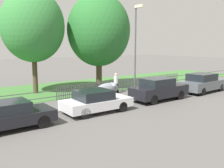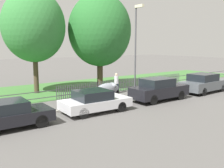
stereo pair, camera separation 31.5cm
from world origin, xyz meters
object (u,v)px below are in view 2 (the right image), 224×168
object	(u,v)px
parked_car_red_compact	(204,83)
pedestrian_near_fence	(116,82)
parked_car_silver_hatchback	(10,114)
parked_car_navy_estate	(159,89)
parked_car_black_saloon	(95,101)
tree_nearest_kerb	(34,26)
street_lamp	(136,42)
covered_motorcycle	(108,89)
tree_behind_motorcycle	(100,30)

from	to	relation	value
parked_car_red_compact	pedestrian_near_fence	size ratio (longest dim) A/B	2.78
parked_car_silver_hatchback	parked_car_navy_estate	world-z (taller)	parked_car_navy_estate
parked_car_black_saloon	tree_nearest_kerb	world-z (taller)	tree_nearest_kerb
parked_car_black_saloon	street_lamp	distance (m)	5.89
parked_car_navy_estate	covered_motorcycle	distance (m)	3.67
parked_car_silver_hatchback	pedestrian_near_fence	xyz separation A→B (m)	(9.14, 3.76, 0.27)
pedestrian_near_fence	street_lamp	distance (m)	3.83
parked_car_black_saloon	tree_behind_motorcycle	size ratio (longest dim) A/B	0.49
pedestrian_near_fence	parked_car_navy_estate	bearing A→B (deg)	-65.75
parked_car_silver_hatchback	tree_nearest_kerb	bearing A→B (deg)	63.16
pedestrian_near_fence	parked_car_black_saloon	bearing A→B (deg)	-128.68
tree_behind_motorcycle	pedestrian_near_fence	xyz separation A→B (m)	(-0.42, -2.97, -4.21)
parked_car_black_saloon	pedestrian_near_fence	xyz separation A→B (m)	(4.42, 3.72, 0.27)
parked_car_navy_estate	tree_nearest_kerb	size ratio (longest dim) A/B	0.54
parked_car_black_saloon	parked_car_navy_estate	world-z (taller)	parked_car_navy_estate
street_lamp	parked_car_silver_hatchback	bearing A→B (deg)	-170.30
tree_behind_motorcycle	parked_car_black_saloon	bearing A→B (deg)	-125.84
tree_nearest_kerb	street_lamp	distance (m)	8.23
parked_car_navy_estate	parked_car_silver_hatchback	bearing A→B (deg)	-179.61
parked_car_silver_hatchback	street_lamp	bearing A→B (deg)	10.32
tree_nearest_kerb	parked_car_red_compact	bearing A→B (deg)	-35.43
parked_car_red_compact	tree_nearest_kerb	size ratio (longest dim) A/B	0.56
tree_nearest_kerb	parked_car_navy_estate	bearing A→B (deg)	-53.07
parked_car_navy_estate	parked_car_red_compact	xyz separation A→B (m)	(5.25, -0.06, -0.02)
parked_car_silver_hatchback	parked_car_black_saloon	distance (m)	4.71
tree_nearest_kerb	tree_behind_motorcycle	bearing A→B (deg)	-11.64
pedestrian_near_fence	street_lamp	xyz separation A→B (m)	(0.13, -2.18, 3.14)
parked_car_black_saloon	tree_behind_motorcycle	xyz separation A→B (m)	(4.84, 6.70, 4.48)
parked_car_black_saloon	parked_car_navy_estate	size ratio (longest dim) A/B	0.92
parked_car_red_compact	covered_motorcycle	xyz separation A→B (m)	(-7.67, 2.82, -0.09)
parked_car_navy_estate	tree_nearest_kerb	bearing A→B (deg)	127.43
tree_behind_motorcycle	parked_car_red_compact	bearing A→B (deg)	-50.08
parked_car_red_compact	tree_nearest_kerb	world-z (taller)	tree_nearest_kerb
parked_car_silver_hatchback	parked_car_red_compact	size ratio (longest dim) A/B	0.81
parked_car_navy_estate	street_lamp	xyz separation A→B (m)	(-0.75, 1.60, 3.28)
parked_car_silver_hatchback	pedestrian_near_fence	distance (m)	9.88
covered_motorcycle	tree_nearest_kerb	xyz separation A→B (m)	(-3.50, 5.13, 4.63)
parked_car_silver_hatchback	tree_behind_motorcycle	distance (m)	12.51
parked_car_red_compact	street_lamp	xyz separation A→B (m)	(-5.99, 1.67, 3.30)
parked_car_black_saloon	street_lamp	world-z (taller)	street_lamp
parked_car_silver_hatchback	parked_car_black_saloon	size ratio (longest dim) A/B	0.92
parked_car_silver_hatchback	tree_behind_motorcycle	bearing A→B (deg)	35.82
parked_car_silver_hatchback	parked_car_red_compact	bearing A→B (deg)	0.30
parked_car_navy_estate	pedestrian_near_fence	xyz separation A→B (m)	(-0.88, 3.78, 0.14)
parked_car_red_compact	tree_behind_motorcycle	bearing A→B (deg)	127.82
parked_car_silver_hatchback	parked_car_red_compact	xyz separation A→B (m)	(15.26, -0.08, 0.11)
parked_car_black_saloon	covered_motorcycle	bearing A→B (deg)	45.29
parked_car_red_compact	street_lamp	world-z (taller)	street_lamp
street_lamp	tree_behind_motorcycle	bearing A→B (deg)	86.81
parked_car_black_saloon	covered_motorcycle	xyz separation A→B (m)	(2.88, 2.69, 0.03)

